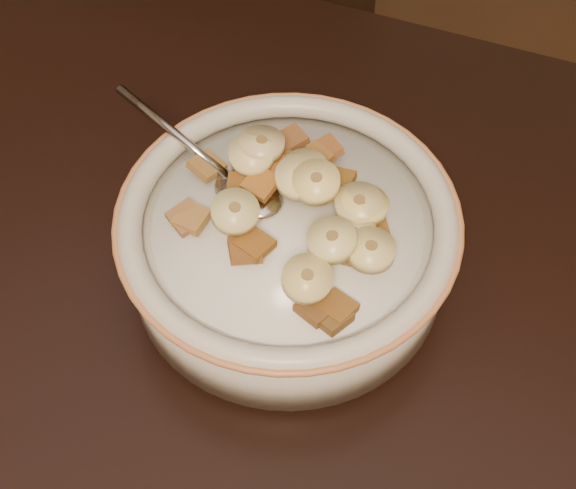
% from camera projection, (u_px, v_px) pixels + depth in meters
% --- Properties ---
extents(chair, '(0.50, 0.50, 1.03)m').
position_uv_depth(chair, '(155.00, 72.00, 1.03)').
color(chair, black).
rests_on(chair, floor).
extents(cereal_bowl, '(0.22, 0.22, 0.05)m').
position_uv_depth(cereal_bowl, '(288.00, 247.00, 0.56)').
color(cereal_bowl, beige).
rests_on(cereal_bowl, table).
extents(milk, '(0.18, 0.18, 0.00)m').
position_uv_depth(milk, '(288.00, 225.00, 0.53)').
color(milk, silver).
rests_on(milk, cereal_bowl).
extents(spoon, '(0.06, 0.05, 0.01)m').
position_uv_depth(spoon, '(249.00, 194.00, 0.54)').
color(spoon, '#ABABAB').
rests_on(spoon, cereal_bowl).
extents(cereal_square_0, '(0.03, 0.03, 0.01)m').
position_uv_depth(cereal_square_0, '(316.00, 308.00, 0.49)').
color(cereal_square_0, brown).
rests_on(cereal_square_0, milk).
extents(cereal_square_1, '(0.03, 0.03, 0.01)m').
position_uv_depth(cereal_square_1, '(332.00, 317.00, 0.49)').
color(cereal_square_1, brown).
rests_on(cereal_square_1, milk).
extents(cereal_square_2, '(0.02, 0.02, 0.01)m').
position_uv_depth(cereal_square_2, '(344.00, 249.00, 0.51)').
color(cereal_square_2, olive).
rests_on(cereal_square_2, milk).
extents(cereal_square_3, '(0.02, 0.03, 0.01)m').
position_uv_depth(cereal_square_3, '(261.00, 184.00, 0.53)').
color(cereal_square_3, '#9B561A').
rests_on(cereal_square_3, milk).
extents(cereal_square_4, '(0.03, 0.03, 0.01)m').
position_uv_depth(cereal_square_4, '(337.00, 308.00, 0.49)').
color(cereal_square_4, brown).
rests_on(cereal_square_4, milk).
extents(cereal_square_5, '(0.03, 0.03, 0.01)m').
position_uv_depth(cereal_square_5, '(255.00, 245.00, 0.51)').
color(cereal_square_5, brown).
rests_on(cereal_square_5, milk).
extents(cereal_square_6, '(0.03, 0.03, 0.01)m').
position_uv_depth(cereal_square_6, '(372.00, 228.00, 0.52)').
color(cereal_square_6, brown).
rests_on(cereal_square_6, milk).
extents(cereal_square_7, '(0.03, 0.03, 0.01)m').
position_uv_depth(cereal_square_7, '(315.00, 158.00, 0.55)').
color(cereal_square_7, brown).
rests_on(cereal_square_7, milk).
extents(cereal_square_8, '(0.02, 0.02, 0.01)m').
position_uv_depth(cereal_square_8, '(192.00, 218.00, 0.53)').
color(cereal_square_8, olive).
rests_on(cereal_square_8, milk).
extents(cereal_square_9, '(0.02, 0.02, 0.01)m').
position_uv_depth(cereal_square_9, '(338.00, 181.00, 0.54)').
color(cereal_square_9, brown).
rests_on(cereal_square_9, milk).
extents(cereal_square_10, '(0.03, 0.03, 0.01)m').
position_uv_depth(cereal_square_10, '(186.00, 218.00, 0.53)').
color(cereal_square_10, olive).
rests_on(cereal_square_10, milk).
extents(cereal_square_11, '(0.03, 0.03, 0.01)m').
position_uv_depth(cereal_square_11, '(245.00, 250.00, 0.51)').
color(cereal_square_11, brown).
rests_on(cereal_square_11, milk).
extents(cereal_square_12, '(0.03, 0.03, 0.01)m').
position_uv_depth(cereal_square_12, '(264.00, 157.00, 0.55)').
color(cereal_square_12, brown).
rests_on(cereal_square_12, milk).
extents(cereal_square_13, '(0.03, 0.03, 0.01)m').
position_uv_depth(cereal_square_13, '(207.00, 166.00, 0.55)').
color(cereal_square_13, olive).
rests_on(cereal_square_13, milk).
extents(cereal_square_14, '(0.03, 0.03, 0.01)m').
position_uv_depth(cereal_square_14, '(285.00, 170.00, 0.54)').
color(cereal_square_14, brown).
rests_on(cereal_square_14, milk).
extents(cereal_square_15, '(0.03, 0.03, 0.01)m').
position_uv_depth(cereal_square_15, '(325.00, 150.00, 0.56)').
color(cereal_square_15, brown).
rests_on(cereal_square_15, milk).
extents(cereal_square_16, '(0.03, 0.03, 0.01)m').
position_uv_depth(cereal_square_16, '(242.00, 187.00, 0.53)').
color(cereal_square_16, brown).
rests_on(cereal_square_16, milk).
extents(cereal_square_17, '(0.02, 0.02, 0.01)m').
position_uv_depth(cereal_square_17, '(262.00, 144.00, 0.56)').
color(cereal_square_17, '#9D6131').
rests_on(cereal_square_17, milk).
extents(cereal_square_18, '(0.03, 0.03, 0.01)m').
position_uv_depth(cereal_square_18, '(284.00, 165.00, 0.55)').
color(cereal_square_18, brown).
rests_on(cereal_square_18, milk).
extents(cereal_square_19, '(0.03, 0.03, 0.01)m').
position_uv_depth(cereal_square_19, '(291.00, 139.00, 0.57)').
color(cereal_square_19, brown).
rests_on(cereal_square_19, milk).
extents(banana_slice_0, '(0.03, 0.03, 0.01)m').
position_uv_depth(banana_slice_0, '(353.00, 237.00, 0.50)').
color(banana_slice_0, tan).
rests_on(banana_slice_0, milk).
extents(banana_slice_1, '(0.04, 0.04, 0.02)m').
position_uv_depth(banana_slice_1, '(252.00, 155.00, 0.54)').
color(banana_slice_1, beige).
rests_on(banana_slice_1, milk).
extents(banana_slice_2, '(0.04, 0.04, 0.02)m').
position_uv_depth(banana_slice_2, '(307.00, 279.00, 0.48)').
color(banana_slice_2, tan).
rests_on(banana_slice_2, milk).
extents(banana_slice_3, '(0.04, 0.04, 0.02)m').
position_uv_depth(banana_slice_3, '(235.00, 212.00, 0.51)').
color(banana_slice_3, '#F4E793').
rests_on(banana_slice_3, milk).
extents(banana_slice_4, '(0.04, 0.04, 0.01)m').
position_uv_depth(banana_slice_4, '(359.00, 204.00, 0.51)').
color(banana_slice_4, tan).
rests_on(banana_slice_4, milk).
extents(banana_slice_5, '(0.04, 0.04, 0.01)m').
position_uv_depth(banana_slice_5, '(332.00, 240.00, 0.49)').
color(banana_slice_5, '#EEE48D').
rests_on(banana_slice_5, milk).
extents(banana_slice_6, '(0.04, 0.04, 0.01)m').
position_uv_depth(banana_slice_6, '(304.00, 171.00, 0.52)').
color(banana_slice_6, '#EEE292').
rests_on(banana_slice_6, milk).
extents(banana_slice_7, '(0.03, 0.03, 0.02)m').
position_uv_depth(banana_slice_7, '(364.00, 205.00, 0.51)').
color(banana_slice_7, '#F1DE74').
rests_on(banana_slice_7, milk).
extents(banana_slice_8, '(0.03, 0.04, 0.01)m').
position_uv_depth(banana_slice_8, '(262.00, 145.00, 0.54)').
color(banana_slice_8, beige).
rests_on(banana_slice_8, milk).
extents(banana_slice_9, '(0.04, 0.04, 0.02)m').
position_uv_depth(banana_slice_9, '(299.00, 178.00, 0.52)').
color(banana_slice_9, '#F6DB91').
rests_on(banana_slice_9, milk).
extents(banana_slice_10, '(0.04, 0.04, 0.01)m').
position_uv_depth(banana_slice_10, '(316.00, 182.00, 0.51)').
color(banana_slice_10, '#FEDD86').
rests_on(banana_slice_10, milk).
extents(banana_slice_11, '(0.03, 0.03, 0.01)m').
position_uv_depth(banana_slice_11, '(371.00, 250.00, 0.49)').
color(banana_slice_11, '#D3BB8A').
rests_on(banana_slice_11, milk).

